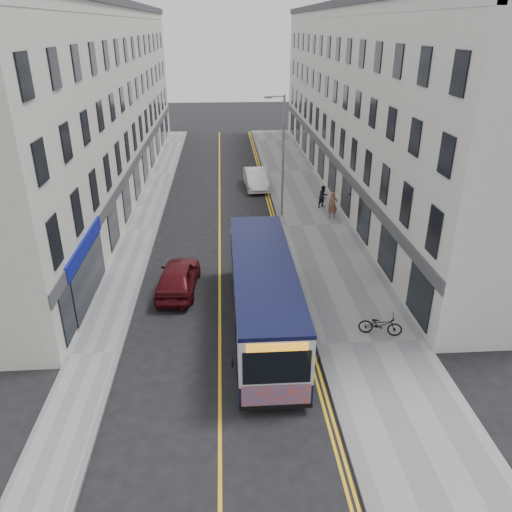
{
  "coord_description": "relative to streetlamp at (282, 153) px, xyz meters",
  "views": [
    {
      "loc": [
        0.35,
        -17.87,
        11.89
      ],
      "look_at": [
        1.83,
        4.26,
        1.6
      ],
      "focal_mm": 35.0,
      "sensor_mm": 36.0,
      "label": 1
    }
  ],
  "objects": [
    {
      "name": "pedestrian_far",
      "position": [
        3.17,
        1.39,
        -3.47
      ],
      "size": [
        0.97,
        0.92,
        1.58
      ],
      "primitive_type": "imported",
      "rotation": [
        0.0,
        0.0,
        0.56
      ],
      "color": "black",
      "rests_on": "pavement_east"
    },
    {
      "name": "kerb_east",
      "position": [
        -0.17,
        -2.0,
        -4.32
      ],
      "size": [
        0.18,
        64.0,
        0.13
      ],
      "primitive_type": "cube",
      "color": "slate",
      "rests_on": "ground"
    },
    {
      "name": "bicycle",
      "position": [
        2.52,
        -14.67,
        -3.79
      ],
      "size": [
        1.89,
        1.06,
        0.94
      ],
      "primitive_type": "imported",
      "rotation": [
        0.0,
        0.0,
        1.31
      ],
      "color": "black",
      "rests_on": "pavement_east"
    },
    {
      "name": "ground",
      "position": [
        -4.17,
        -14.0,
        -4.38
      ],
      "size": [
        140.0,
        140.0,
        0.0
      ],
      "primitive_type": "plane",
      "color": "black",
      "rests_on": "ground"
    },
    {
      "name": "city_bus",
      "position": [
        -2.3,
        -13.68,
        -2.67
      ],
      "size": [
        2.52,
        10.78,
        3.13
      ],
      "color": "black",
      "rests_on": "ground"
    },
    {
      "name": "road_dbl_yellow_inner",
      "position": [
        -0.62,
        -2.0,
        -4.38
      ],
      "size": [
        0.1,
        64.0,
        0.01
      ],
      "primitive_type": "cube",
      "color": "yellow",
      "rests_on": "ground"
    },
    {
      "name": "terrace_east",
      "position": [
        7.33,
        7.0,
        2.12
      ],
      "size": [
        6.0,
        46.0,
        13.0
      ],
      "primitive_type": "cube",
      "color": "silver",
      "rests_on": "ground"
    },
    {
      "name": "pavement_west",
      "position": [
        -9.17,
        -2.0,
        -4.32
      ],
      "size": [
        2.0,
        64.0,
        0.12
      ],
      "primitive_type": "cube",
      "color": "gray",
      "rests_on": "ground"
    },
    {
      "name": "streetlamp",
      "position": [
        0.0,
        0.0,
        0.0
      ],
      "size": [
        1.32,
        0.18,
        8.0
      ],
      "color": "gray",
      "rests_on": "ground"
    },
    {
      "name": "terrace_west",
      "position": [
        -13.17,
        7.0,
        2.12
      ],
      "size": [
        6.0,
        46.0,
        13.0
      ],
      "primitive_type": "cube",
      "color": "silver",
      "rests_on": "ground"
    },
    {
      "name": "road_dbl_yellow_outer",
      "position": [
        -0.42,
        -2.0,
        -4.38
      ],
      "size": [
        0.1,
        64.0,
        0.01
      ],
      "primitive_type": "cube",
      "color": "yellow",
      "rests_on": "ground"
    },
    {
      "name": "car_white",
      "position": [
        -1.25,
        6.67,
        -3.62
      ],
      "size": [
        1.87,
        4.69,
        1.52
      ],
      "primitive_type": "imported",
      "rotation": [
        0.0,
        0.0,
        0.06
      ],
      "color": "white",
      "rests_on": "ground"
    },
    {
      "name": "pavement_east",
      "position": [
        2.08,
        -2.0,
        -4.32
      ],
      "size": [
        4.5,
        64.0,
        0.12
      ],
      "primitive_type": "cube",
      "color": "gray",
      "rests_on": "ground"
    },
    {
      "name": "kerb_west",
      "position": [
        -8.17,
        -2.0,
        -4.32
      ],
      "size": [
        0.18,
        64.0,
        0.13
      ],
      "primitive_type": "cube",
      "color": "slate",
      "rests_on": "ground"
    },
    {
      "name": "car_maroon",
      "position": [
        -6.17,
        -10.09,
        -3.61
      ],
      "size": [
        2.16,
        4.63,
        1.54
      ],
      "primitive_type": "imported",
      "rotation": [
        0.0,
        0.0,
        3.06
      ],
      "color": "#500D13",
      "rests_on": "ground"
    },
    {
      "name": "pedestrian_near",
      "position": [
        3.39,
        -0.79,
        -3.38
      ],
      "size": [
        0.66,
        0.45,
        1.76
      ],
      "primitive_type": "imported",
      "rotation": [
        0.0,
        0.0,
        -0.04
      ],
      "color": "brown",
      "rests_on": "pavement_east"
    },
    {
      "name": "road_centre_line",
      "position": [
        -4.17,
        -2.0,
        -4.38
      ],
      "size": [
        0.12,
        64.0,
        0.01
      ],
      "primitive_type": "cube",
      "color": "yellow",
      "rests_on": "ground"
    }
  ]
}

